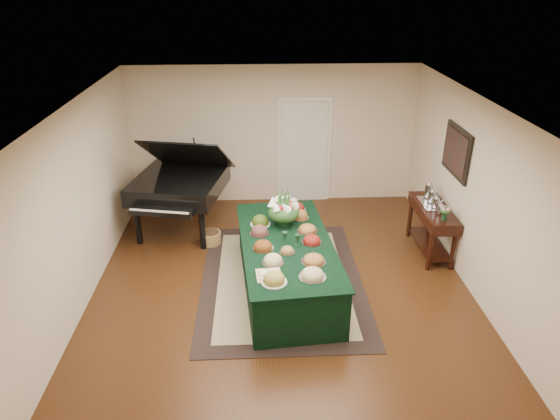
{
  "coord_description": "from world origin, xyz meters",
  "views": [
    {
      "loc": [
        -0.31,
        -6.32,
        4.24
      ],
      "look_at": [
        0.0,
        0.3,
        1.05
      ],
      "focal_mm": 32.0,
      "sensor_mm": 36.0,
      "label": 1
    }
  ],
  "objects_px": {
    "mahogany_sideboard": "(433,218)",
    "buffet_table": "(286,265)",
    "floral_centerpiece": "(284,208)",
    "grand_piano": "(180,184)"
  },
  "relations": [
    {
      "from": "buffet_table",
      "to": "floral_centerpiece",
      "type": "height_order",
      "value": "floral_centerpiece"
    },
    {
      "from": "buffet_table",
      "to": "floral_centerpiece",
      "type": "relative_size",
      "value": 5.78
    },
    {
      "from": "buffet_table",
      "to": "mahogany_sideboard",
      "type": "height_order",
      "value": "mahogany_sideboard"
    },
    {
      "from": "buffet_table",
      "to": "floral_centerpiece",
      "type": "bearing_deg",
      "value": 91.76
    },
    {
      "from": "floral_centerpiece",
      "to": "grand_piano",
      "type": "distance_m",
      "value": 2.23
    },
    {
      "from": "mahogany_sideboard",
      "to": "floral_centerpiece",
      "type": "bearing_deg",
      "value": -170.53
    },
    {
      "from": "mahogany_sideboard",
      "to": "buffet_table",
      "type": "bearing_deg",
      "value": -159.13
    },
    {
      "from": "floral_centerpiece",
      "to": "mahogany_sideboard",
      "type": "xyz_separation_m",
      "value": [
        2.44,
        0.41,
        -0.42
      ]
    },
    {
      "from": "grand_piano",
      "to": "mahogany_sideboard",
      "type": "height_order",
      "value": "grand_piano"
    },
    {
      "from": "grand_piano",
      "to": "mahogany_sideboard",
      "type": "bearing_deg",
      "value": -13.28
    }
  ]
}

